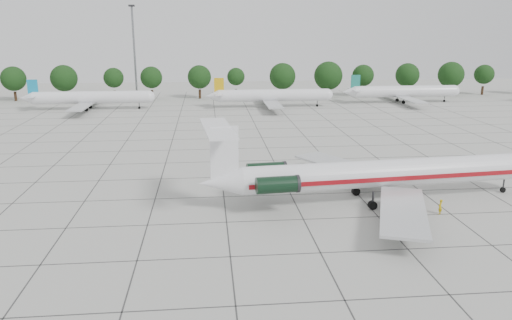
# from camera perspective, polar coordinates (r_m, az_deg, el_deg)

# --- Properties ---
(ground) EXTENTS (260.00, 260.00, 0.00)m
(ground) POSITION_cam_1_polar(r_m,az_deg,el_deg) (59.83, 4.00, -3.97)
(ground) COLOR #AEAFA7
(ground) RESTS_ON ground
(apron_joints) EXTENTS (170.00, 170.00, 0.02)m
(apron_joints) POSITION_cam_1_polar(r_m,az_deg,el_deg) (74.02, 2.09, -0.23)
(apron_joints) COLOR #383838
(apron_joints) RESTS_ON ground
(main_airliner) EXTENTS (40.04, 31.37, 9.39)m
(main_airliner) POSITION_cam_1_polar(r_m,az_deg,el_deg) (57.83, 12.91, -1.55)
(main_airliner) COLOR silver
(main_airliner) RESTS_ON ground
(ground_crew) EXTENTS (0.71, 0.70, 1.66)m
(ground_crew) POSITION_cam_1_polar(r_m,az_deg,el_deg) (56.87, 20.30, -5.04)
(ground_crew) COLOR #BA9A0A
(ground_crew) RESTS_ON ground
(bg_airliner_b) EXTENTS (28.24, 27.20, 7.40)m
(bg_airliner_b) POSITION_cam_1_polar(r_m,az_deg,el_deg) (127.66, -18.37, 6.77)
(bg_airliner_b) COLOR silver
(bg_airliner_b) RESTS_ON ground
(bg_airliner_c) EXTENTS (28.24, 27.20, 7.40)m
(bg_airliner_c) POSITION_cam_1_polar(r_m,az_deg,el_deg) (125.13, 1.90, 7.36)
(bg_airliner_c) COLOR silver
(bg_airliner_c) RESTS_ON ground
(bg_airliner_d) EXTENTS (28.24, 27.20, 7.40)m
(bg_airliner_d) POSITION_cam_1_polar(r_m,az_deg,el_deg) (138.64, 16.54, 7.50)
(bg_airliner_d) COLOR silver
(bg_airliner_d) RESTS_ON ground
(tree_line) EXTENTS (249.86, 8.44, 10.22)m
(tree_line) POSITION_cam_1_polar(r_m,az_deg,el_deg) (141.44, -6.49, 9.40)
(tree_line) COLOR #332114
(tree_line) RESTS_ON ground
(floodlight_mast) EXTENTS (1.60, 1.60, 25.45)m
(floodlight_mast) POSITION_cam_1_polar(r_m,az_deg,el_deg) (149.28, -13.77, 12.56)
(floodlight_mast) COLOR slate
(floodlight_mast) RESTS_ON ground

